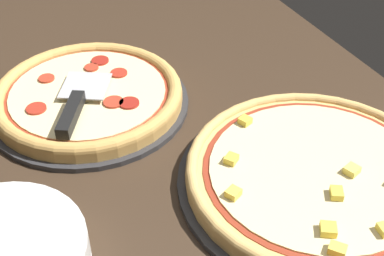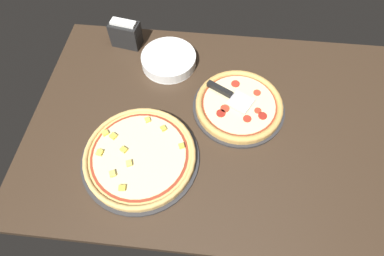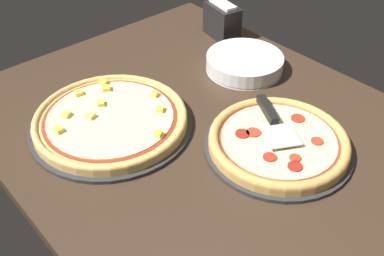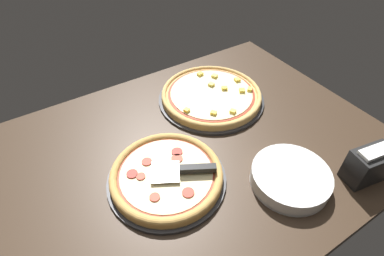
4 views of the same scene
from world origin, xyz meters
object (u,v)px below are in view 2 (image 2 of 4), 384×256
(pizza_back, at_px, (140,155))
(plate_stack, at_px, (169,60))
(serving_spatula, at_px, (225,92))
(napkin_holder, at_px, (126,34))
(pizza_front, at_px, (239,105))

(pizza_back, bearing_deg, plate_stack, -94.46)
(pizza_back, bearing_deg, serving_spatula, -134.20)
(plate_stack, distance_m, napkin_holder, 0.24)
(pizza_back, relative_size, napkin_holder, 2.88)
(pizza_back, distance_m, plate_stack, 0.47)
(serving_spatula, bearing_deg, plate_stack, -34.44)
(pizza_front, xyz_separation_m, serving_spatula, (0.06, -0.04, 0.02))
(pizza_front, relative_size, serving_spatula, 1.76)
(pizza_front, relative_size, plate_stack, 1.45)
(plate_stack, relative_size, napkin_holder, 1.71)
(pizza_front, bearing_deg, serving_spatula, -31.56)
(plate_stack, xyz_separation_m, napkin_holder, (0.21, -0.11, 0.03))
(napkin_holder, bearing_deg, serving_spatula, 148.87)
(pizza_front, distance_m, serving_spatula, 0.07)
(plate_stack, bearing_deg, napkin_holder, -26.80)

